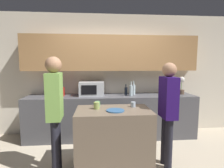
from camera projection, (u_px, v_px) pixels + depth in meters
back_wall at (111, 67)px, 3.95m from camera, size 6.40×0.40×2.70m
back_counter at (112, 116)px, 3.81m from camera, size 3.60×0.62×0.92m
kitchen_island at (113, 140)px, 2.62m from camera, size 1.10×0.65×0.93m
microwave at (92, 89)px, 3.75m from camera, size 0.52×0.39×0.30m
toaster at (58, 92)px, 3.70m from camera, size 0.26×0.16×0.18m
potted_plant at (181, 85)px, 3.92m from camera, size 0.14×0.14×0.39m
bottle_0 at (126, 91)px, 3.76m from camera, size 0.06×0.06×0.25m
bottle_1 at (131, 90)px, 3.71m from camera, size 0.07×0.07×0.31m
bottle_2 at (134, 89)px, 3.86m from camera, size 0.08×0.08×0.30m
plate_on_island at (115, 110)px, 2.49m from camera, size 0.26×0.26×0.01m
cup_0 at (133, 104)px, 2.72m from camera, size 0.07×0.07×0.08m
cup_1 at (98, 104)px, 2.77m from camera, size 0.08×0.08×0.08m
cup_2 at (97, 106)px, 2.60m from camera, size 0.09×0.09×0.10m
person_left at (168, 106)px, 2.64m from camera, size 0.21×0.34×1.61m
person_center at (55, 106)px, 2.45m from camera, size 0.22×0.35×1.69m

